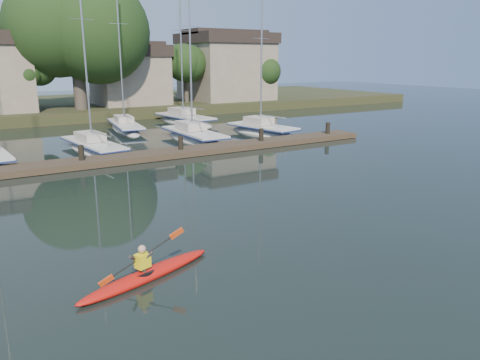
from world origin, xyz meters
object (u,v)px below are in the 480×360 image
dock (134,157)px  sailboat_2 (94,153)px  kayak (147,273)px  sailboat_6 (126,131)px  sailboat_7 (185,125)px  sailboat_4 (262,136)px  sailboat_3 (194,143)px

dock → sailboat_2: sailboat_2 is taller
kayak → sailboat_6: 28.56m
dock → sailboat_7: size_ratio=2.37×
dock → sailboat_6: 12.90m
sailboat_4 → sailboat_3: bearing=168.4°
sailboat_7 → sailboat_4: bearing=-82.0°
sailboat_2 → sailboat_4: sailboat_2 is taller
sailboat_2 → sailboat_6: bearing=52.7°
kayak → sailboat_2: sailboat_2 is taller
dock → sailboat_2: (-1.23, 4.39, -0.38)m
sailboat_3 → sailboat_7: (3.49, 9.09, -0.01)m
sailboat_4 → sailboat_6: 11.70m
sailboat_4 → sailboat_6: bearing=127.8°
sailboat_3 → sailboat_4: (6.03, -0.13, -0.00)m
sailboat_6 → sailboat_3: bearing=-63.2°
sailboat_4 → sailboat_6: size_ratio=0.87×
kayak → sailboat_7: size_ratio=0.31×
dock → sailboat_3: (6.19, 4.72, -0.41)m
sailboat_2 → sailboat_6: (4.74, 8.02, 0.01)m
sailboat_4 → sailboat_6: (-8.71, 7.81, 0.04)m
sailboat_7 → sailboat_2: bearing=-146.6°
kayak → sailboat_6: size_ratio=0.30×
kayak → sailboat_4: (17.04, 19.50, -0.38)m
sailboat_4 → dock: bearing=-169.7°
sailboat_4 → sailboat_6: sailboat_6 is taller
sailboat_3 → sailboat_7: sailboat_7 is taller
sailboat_2 → sailboat_3: sailboat_2 is taller
dock → sailboat_7: (9.68, 13.81, -0.42)m
sailboat_6 → sailboat_4: bearing=-34.4°
sailboat_3 → sailboat_4: 6.03m
sailboat_6 → sailboat_2: bearing=-113.0°
sailboat_3 → sailboat_6: (-2.68, 7.68, 0.04)m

